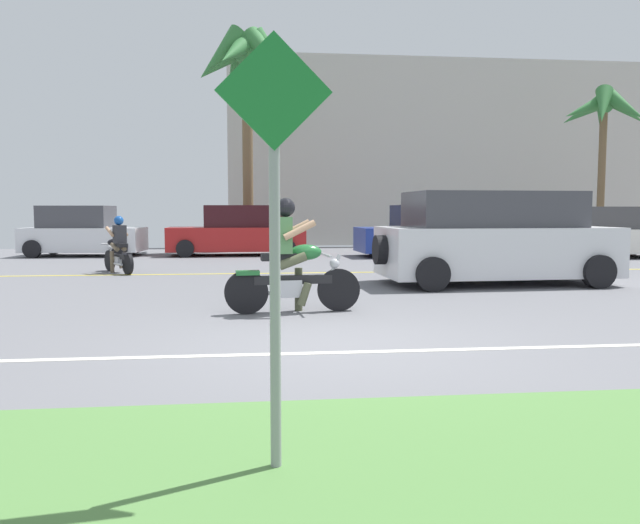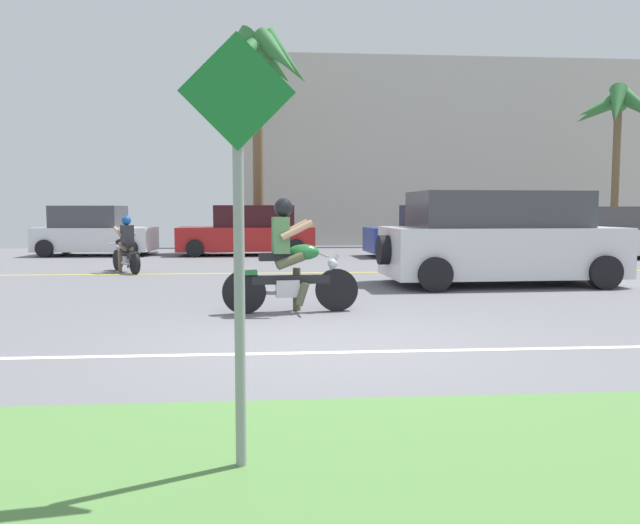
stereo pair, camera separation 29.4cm
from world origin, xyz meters
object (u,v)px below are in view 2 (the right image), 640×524
(palm_tree_1, at_px, (618,113))
(street_sign, at_px, (239,211))
(motorcyclist, at_px, (290,264))
(parked_car_0, at_px, (94,232))
(parked_car_1, at_px, (249,232))
(parked_car_3, at_px, (617,234))
(suv_nearby, at_px, (499,239))
(parked_car_2, at_px, (439,233))
(motorcyclist_distant, at_px, (126,248))
(palm_tree_0, at_px, (256,67))

(palm_tree_1, distance_m, street_sign, 22.03)
(motorcyclist, xyz_separation_m, street_sign, (-0.44, -5.53, 0.78))
(street_sign, bearing_deg, motorcyclist, 85.47)
(parked_car_0, distance_m, parked_car_1, 5.05)
(palm_tree_1, bearing_deg, street_sign, -124.78)
(parked_car_1, xyz_separation_m, parked_car_3, (11.42, -2.22, -0.02))
(motorcyclist, height_order, suv_nearby, suv_nearby)
(parked_car_1, xyz_separation_m, parked_car_2, (6.10, -1.08, 0.00))
(parked_car_1, relative_size, motorcyclist_distant, 3.21)
(parked_car_3, relative_size, palm_tree_0, 0.54)
(parked_car_3, xyz_separation_m, palm_tree_0, (-11.17, 4.19, 5.81))
(parked_car_0, height_order, street_sign, street_sign)
(suv_nearby, distance_m, parked_car_2, 7.53)
(parked_car_0, bearing_deg, palm_tree_1, 1.63)
(palm_tree_0, xyz_separation_m, street_sign, (0.31, -19.14, -5.07))
(parked_car_3, height_order, palm_tree_0, palm_tree_0)
(motorcyclist, height_order, parked_car_2, motorcyclist)
(parked_car_1, distance_m, palm_tree_0, 6.12)
(motorcyclist, height_order, parked_car_0, motorcyclist)
(parked_car_3, distance_m, motorcyclist_distant, 14.53)
(parked_car_3, xyz_separation_m, street_sign, (-10.86, -14.95, 0.74))
(parked_car_0, bearing_deg, suv_nearby, -40.35)
(motorcyclist, xyz_separation_m, parked_car_3, (10.42, 9.42, 0.04))
(motorcyclist, bearing_deg, parked_car_3, 42.11)
(palm_tree_0, distance_m, motorcyclist_distant, 10.03)
(motorcyclist_distant, bearing_deg, motorcyclist, -58.65)
(suv_nearby, height_order, parked_car_3, suv_nearby)
(motorcyclist_distant, bearing_deg, palm_tree_0, 68.28)
(suv_nearby, relative_size, palm_tree_1, 0.81)
(parked_car_0, distance_m, motorcyclist_distant, 6.17)
(parked_car_3, bearing_deg, parked_car_1, 169.02)
(palm_tree_1, bearing_deg, suv_nearby, -129.77)
(suv_nearby, bearing_deg, palm_tree_1, 50.23)
(motorcyclist, relative_size, parked_car_2, 0.44)
(parked_car_1, distance_m, street_sign, 17.19)
(palm_tree_1, bearing_deg, palm_tree_0, 174.34)
(parked_car_3, bearing_deg, palm_tree_1, 61.96)
(motorcyclist, bearing_deg, street_sign, -94.53)
(parked_car_2, relative_size, motorcyclist_distant, 3.25)
(parked_car_2, distance_m, palm_tree_0, 8.77)
(suv_nearby, distance_m, motorcyclist_distant, 8.56)
(parked_car_2, bearing_deg, street_sign, -109.00)
(suv_nearby, distance_m, parked_car_0, 13.53)
(palm_tree_0, bearing_deg, parked_car_0, -161.51)
(suv_nearby, distance_m, parked_car_1, 10.05)
(parked_car_2, bearing_deg, parked_car_1, 169.97)
(parked_car_0, height_order, palm_tree_1, palm_tree_1)
(parked_car_1, relative_size, parked_car_3, 1.04)
(palm_tree_1, xyz_separation_m, street_sign, (-12.42, -17.88, -3.41))
(parked_car_3, relative_size, street_sign, 1.77)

